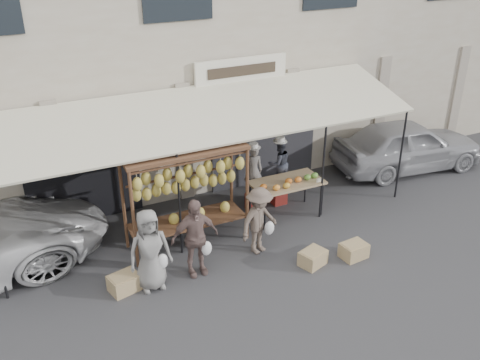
{
  "coord_description": "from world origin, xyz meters",
  "views": [
    {
      "loc": [
        -4.05,
        -8.02,
        6.47
      ],
      "look_at": [
        0.5,
        1.4,
        1.3
      ],
      "focal_mm": 40.0,
      "sensor_mm": 36.0,
      "label": 1
    }
  ],
  "objects_px": {
    "customer_right": "(259,221)",
    "sedan": "(408,145)",
    "vendor_right": "(279,163)",
    "vendor_left": "(253,171)",
    "customer_left": "(150,250)",
    "crate_near_a": "(313,258)",
    "crate_near_b": "(354,251)",
    "banana_rack": "(186,180)",
    "produce_table": "(288,183)",
    "customer_mid": "(195,238)",
    "crate_far": "(124,283)"
  },
  "relations": [
    {
      "from": "vendor_left",
      "to": "crate_near_b",
      "type": "relative_size",
      "value": 2.37
    },
    {
      "from": "customer_mid",
      "to": "sedan",
      "type": "distance_m",
      "value": 7.49
    },
    {
      "from": "crate_near_b",
      "to": "crate_near_a",
      "type": "bearing_deg",
      "value": 170.86
    },
    {
      "from": "vendor_right",
      "to": "customer_mid",
      "type": "height_order",
      "value": "vendor_right"
    },
    {
      "from": "vendor_left",
      "to": "crate_near_b",
      "type": "bearing_deg",
      "value": 126.88
    },
    {
      "from": "vendor_left",
      "to": "customer_mid",
      "type": "height_order",
      "value": "vendor_left"
    },
    {
      "from": "crate_near_b",
      "to": "sedan",
      "type": "bearing_deg",
      "value": 36.7
    },
    {
      "from": "produce_table",
      "to": "vendor_left",
      "type": "relative_size",
      "value": 1.34
    },
    {
      "from": "crate_far",
      "to": "banana_rack",
      "type": "bearing_deg",
      "value": 30.2
    },
    {
      "from": "crate_near_b",
      "to": "banana_rack",
      "type": "bearing_deg",
      "value": 145.87
    },
    {
      "from": "vendor_right",
      "to": "crate_far",
      "type": "height_order",
      "value": "vendor_right"
    },
    {
      "from": "vendor_right",
      "to": "vendor_left",
      "type": "bearing_deg",
      "value": 1.63
    },
    {
      "from": "banana_rack",
      "to": "vendor_left",
      "type": "distance_m",
      "value": 2.16
    },
    {
      "from": "produce_table",
      "to": "crate_near_b",
      "type": "relative_size",
      "value": 3.18
    },
    {
      "from": "banana_rack",
      "to": "crate_near_a",
      "type": "bearing_deg",
      "value": -42.42
    },
    {
      "from": "banana_rack",
      "to": "vendor_right",
      "type": "xyz_separation_m",
      "value": [
        2.68,
        0.78,
        -0.48
      ]
    },
    {
      "from": "customer_mid",
      "to": "customer_right",
      "type": "height_order",
      "value": "customer_mid"
    },
    {
      "from": "crate_near_a",
      "to": "crate_far",
      "type": "xyz_separation_m",
      "value": [
        -3.72,
        0.86,
        0.01
      ]
    },
    {
      "from": "customer_right",
      "to": "sedan",
      "type": "distance_m",
      "value": 6.02
    },
    {
      "from": "customer_left",
      "to": "vendor_left",
      "type": "bearing_deg",
      "value": 30.75
    },
    {
      "from": "banana_rack",
      "to": "crate_far",
      "type": "distance_m",
      "value": 2.42
    },
    {
      "from": "produce_table",
      "to": "sedan",
      "type": "xyz_separation_m",
      "value": [
        4.4,
        0.86,
        -0.15
      ]
    },
    {
      "from": "produce_table",
      "to": "customer_right",
      "type": "xyz_separation_m",
      "value": [
        -1.31,
        -1.06,
        -0.12
      ]
    },
    {
      "from": "produce_table",
      "to": "customer_right",
      "type": "relative_size",
      "value": 1.12
    },
    {
      "from": "vendor_left",
      "to": "banana_rack",
      "type": "bearing_deg",
      "value": 38.4
    },
    {
      "from": "customer_right",
      "to": "sedan",
      "type": "height_order",
      "value": "customer_right"
    },
    {
      "from": "crate_far",
      "to": "sedan",
      "type": "relative_size",
      "value": 0.13
    },
    {
      "from": "crate_near_b",
      "to": "customer_right",
      "type": "bearing_deg",
      "value": 147.95
    },
    {
      "from": "customer_left",
      "to": "sedan",
      "type": "distance_m",
      "value": 8.4
    },
    {
      "from": "crate_near_a",
      "to": "vendor_right",
      "type": "bearing_deg",
      "value": 75.8
    },
    {
      "from": "customer_left",
      "to": "crate_far",
      "type": "relative_size",
      "value": 3.01
    },
    {
      "from": "produce_table",
      "to": "crate_near_a",
      "type": "height_order",
      "value": "produce_table"
    },
    {
      "from": "customer_mid",
      "to": "crate_far",
      "type": "distance_m",
      "value": 1.59
    },
    {
      "from": "vendor_left",
      "to": "crate_near_a",
      "type": "relative_size",
      "value": 2.4
    },
    {
      "from": "vendor_left",
      "to": "sedan",
      "type": "relative_size",
      "value": 0.3
    },
    {
      "from": "vendor_left",
      "to": "crate_near_a",
      "type": "height_order",
      "value": "vendor_left"
    },
    {
      "from": "customer_right",
      "to": "crate_near_b",
      "type": "bearing_deg",
      "value": -50.89
    },
    {
      "from": "customer_left",
      "to": "crate_near_a",
      "type": "relative_size",
      "value": 3.17
    },
    {
      "from": "produce_table",
      "to": "crate_near_b",
      "type": "distance_m",
      "value": 2.27
    },
    {
      "from": "banana_rack",
      "to": "produce_table",
      "type": "xyz_separation_m",
      "value": [
        2.55,
        0.13,
        -0.7
      ]
    },
    {
      "from": "crate_far",
      "to": "sedan",
      "type": "bearing_deg",
      "value": 12.91
    },
    {
      "from": "vendor_left",
      "to": "crate_near_b",
      "type": "height_order",
      "value": "vendor_left"
    },
    {
      "from": "customer_right",
      "to": "banana_rack",
      "type": "bearing_deg",
      "value": 124.35
    },
    {
      "from": "vendor_left",
      "to": "customer_left",
      "type": "distance_m",
      "value": 3.65
    },
    {
      "from": "banana_rack",
      "to": "vendor_right",
      "type": "distance_m",
      "value": 2.84
    },
    {
      "from": "banana_rack",
      "to": "crate_far",
      "type": "height_order",
      "value": "banana_rack"
    },
    {
      "from": "crate_near_a",
      "to": "crate_near_b",
      "type": "distance_m",
      "value": 0.93
    },
    {
      "from": "vendor_left",
      "to": "crate_near_b",
      "type": "distance_m",
      "value": 3.06
    },
    {
      "from": "crate_near_a",
      "to": "sedan",
      "type": "xyz_separation_m",
      "value": [
        4.93,
        2.84,
        0.56
      ]
    },
    {
      "from": "customer_left",
      "to": "crate_near_b",
      "type": "distance_m",
      "value": 4.27
    }
  ]
}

